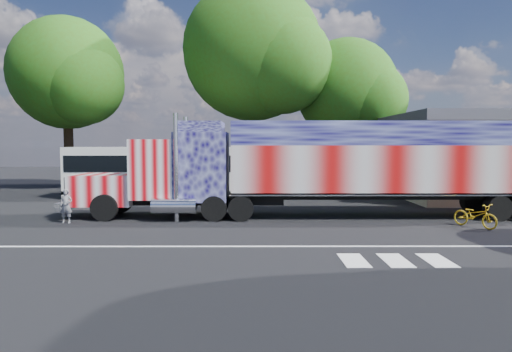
{
  "coord_description": "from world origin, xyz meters",
  "views": [
    {
      "loc": [
        -0.05,
        -17.74,
        3.35
      ],
      "look_at": [
        0.0,
        3.0,
        1.9
      ],
      "focal_mm": 32.0,
      "sensor_mm": 36.0,
      "label": 1
    }
  ],
  "objects_px": {
    "semi_truck": "(328,165)",
    "tree_n_mid": "(255,52)",
    "woman": "(66,206)",
    "coach_bus": "(155,171)",
    "tree_nw_a": "(68,74)",
    "tree_ne_a": "(348,90)",
    "bicycle": "(475,215)"
  },
  "relations": [
    {
      "from": "semi_truck",
      "to": "tree_n_mid",
      "type": "height_order",
      "value": "tree_n_mid"
    },
    {
      "from": "woman",
      "to": "tree_n_mid",
      "type": "height_order",
      "value": "tree_n_mid"
    },
    {
      "from": "tree_n_mid",
      "to": "coach_bus",
      "type": "bearing_deg",
      "value": -130.23
    },
    {
      "from": "tree_nw_a",
      "to": "tree_ne_a",
      "type": "relative_size",
      "value": 1.1
    },
    {
      "from": "woman",
      "to": "tree_ne_a",
      "type": "relative_size",
      "value": 0.12
    },
    {
      "from": "coach_bus",
      "to": "tree_ne_a",
      "type": "height_order",
      "value": "tree_ne_a"
    },
    {
      "from": "tree_nw_a",
      "to": "tree_n_mid",
      "type": "distance_m",
      "value": 14.19
    },
    {
      "from": "semi_truck",
      "to": "tree_nw_a",
      "type": "xyz_separation_m",
      "value": [
        -17.37,
        13.72,
        6.2
      ]
    },
    {
      "from": "semi_truck",
      "to": "woman",
      "type": "xyz_separation_m",
      "value": [
        -11.4,
        -1.7,
        -1.68
      ]
    },
    {
      "from": "coach_bus",
      "to": "bicycle",
      "type": "bearing_deg",
      "value": -34.47
    },
    {
      "from": "woman",
      "to": "bicycle",
      "type": "height_order",
      "value": "woman"
    },
    {
      "from": "semi_truck",
      "to": "coach_bus",
      "type": "distance_m",
      "value": 12.29
    },
    {
      "from": "tree_n_mid",
      "to": "tree_ne_a",
      "type": "bearing_deg",
      "value": 3.37
    },
    {
      "from": "coach_bus",
      "to": "tree_ne_a",
      "type": "relative_size",
      "value": 0.93
    },
    {
      "from": "semi_truck",
      "to": "tree_ne_a",
      "type": "height_order",
      "value": "tree_ne_a"
    },
    {
      "from": "bicycle",
      "to": "tree_nw_a",
      "type": "distance_m",
      "value": 29.35
    },
    {
      "from": "semi_truck",
      "to": "bicycle",
      "type": "height_order",
      "value": "semi_truck"
    },
    {
      "from": "woman",
      "to": "tree_ne_a",
      "type": "xyz_separation_m",
      "value": [
        15.42,
        17.13,
        6.87
      ]
    },
    {
      "from": "semi_truck",
      "to": "tree_n_mid",
      "type": "xyz_separation_m",
      "value": [
        -3.37,
        15.0,
        8.09
      ]
    },
    {
      "from": "coach_bus",
      "to": "tree_ne_a",
      "type": "distance_m",
      "value": 16.82
    },
    {
      "from": "coach_bus",
      "to": "tree_nw_a",
      "type": "height_order",
      "value": "tree_nw_a"
    },
    {
      "from": "bicycle",
      "to": "tree_nw_a",
      "type": "xyz_separation_m",
      "value": [
        -22.88,
        16.5,
        8.12
      ]
    },
    {
      "from": "semi_truck",
      "to": "coach_bus",
      "type": "bearing_deg",
      "value": 141.67
    },
    {
      "from": "woman",
      "to": "tree_n_mid",
      "type": "relative_size",
      "value": 0.09
    },
    {
      "from": "semi_truck",
      "to": "tree_ne_a",
      "type": "xyz_separation_m",
      "value": [
        4.02,
        15.44,
        5.19
      ]
    },
    {
      "from": "woman",
      "to": "tree_n_mid",
      "type": "bearing_deg",
      "value": 64.87
    },
    {
      "from": "semi_truck",
      "to": "bicycle",
      "type": "distance_m",
      "value": 6.45
    },
    {
      "from": "bicycle",
      "to": "tree_n_mid",
      "type": "bearing_deg",
      "value": 84.25
    },
    {
      "from": "coach_bus",
      "to": "woman",
      "type": "bearing_deg",
      "value": -100.79
    },
    {
      "from": "semi_truck",
      "to": "woman",
      "type": "distance_m",
      "value": 11.65
    },
    {
      "from": "coach_bus",
      "to": "tree_n_mid",
      "type": "distance_m",
      "value": 13.13
    },
    {
      "from": "tree_nw_a",
      "to": "tree_ne_a",
      "type": "bearing_deg",
      "value": 4.58
    }
  ]
}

